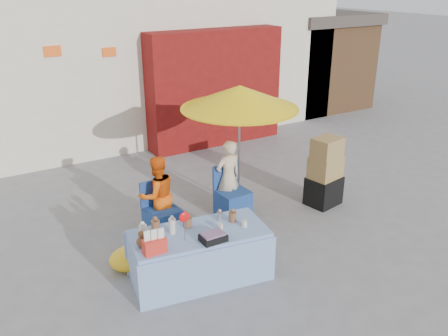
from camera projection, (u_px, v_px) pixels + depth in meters
ground at (229, 249)px, 6.90m from camera, size 80.00×80.00×0.00m
backdrop at (91, 0)px, 11.93m from camera, size 14.00×8.00×7.80m
market_table at (199, 254)px, 6.12m from camera, size 1.88×1.10×1.07m
chair_left at (162, 220)px, 7.16m from camera, size 0.51×0.50×0.85m
chair_right at (232, 201)px, 7.75m from camera, size 0.51×0.50×0.85m
vendor_orange at (157, 195)px, 7.13m from camera, size 0.63×0.51×1.24m
vendor_beige at (228, 177)px, 7.72m from camera, size 0.48×0.33×1.27m
umbrella at (240, 98)px, 7.50m from camera, size 1.90×1.90×2.09m
box_stack at (325, 174)px, 8.04m from camera, size 0.62×0.54×1.21m
tarp_bundle at (133, 257)px, 6.41m from camera, size 0.67×0.54×0.30m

